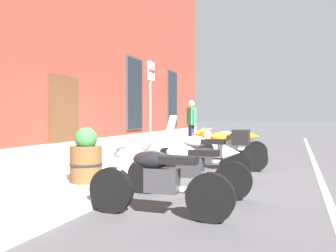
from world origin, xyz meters
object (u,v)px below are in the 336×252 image
(pedestrian_striped_shirt, at_px, (191,122))
(motorcycle_silver_touring, at_px, (205,153))
(motorcycle_grey_naked, at_px, (228,145))
(motorcycle_black_naked, at_px, (157,181))
(parking_sign, at_px, (150,98))
(barrel_planter, at_px, (86,158))
(motorcycle_orange_sport, at_px, (222,147))
(motorcycle_white_sport, at_px, (182,164))

(pedestrian_striped_shirt, bearing_deg, motorcycle_silver_touring, -160.46)
(motorcycle_grey_naked, bearing_deg, motorcycle_black_naked, -178.71)
(motorcycle_grey_naked, height_order, parking_sign, parking_sign)
(parking_sign, distance_m, barrel_planter, 2.78)
(motorcycle_orange_sport, distance_m, parking_sign, 2.12)
(motorcycle_black_naked, distance_m, motorcycle_white_sport, 1.28)
(motorcycle_orange_sport, bearing_deg, motorcycle_silver_touring, 177.18)
(motorcycle_orange_sport, xyz_separation_m, parking_sign, (-0.56, 1.66, 1.20))
(parking_sign, bearing_deg, barrel_planter, 175.27)
(motorcycle_white_sport, bearing_deg, parking_sign, 33.78)
(motorcycle_grey_naked, relative_size, parking_sign, 0.86)
(motorcycle_white_sport, bearing_deg, motorcycle_black_naked, -177.15)
(motorcycle_black_naked, relative_size, motorcycle_grey_naked, 0.93)
(motorcycle_black_naked, xyz_separation_m, pedestrian_striped_shirt, (7.70, 1.79, 0.65))
(motorcycle_orange_sport, bearing_deg, pedestrian_striped_shirt, 27.22)
(motorcycle_silver_touring, bearing_deg, motorcycle_orange_sport, -2.82)
(motorcycle_white_sport, distance_m, motorcycle_silver_touring, 1.53)
(motorcycle_orange_sport, height_order, motorcycle_grey_naked, motorcycle_orange_sport)
(motorcycle_silver_touring, height_order, motorcycle_grey_naked, motorcycle_silver_touring)
(motorcycle_black_naked, relative_size, pedestrian_striped_shirt, 1.17)
(motorcycle_white_sport, height_order, pedestrian_striped_shirt, pedestrian_striped_shirt)
(motorcycle_silver_touring, relative_size, motorcycle_grey_naked, 0.99)
(motorcycle_white_sport, xyz_separation_m, pedestrian_striped_shirt, (6.42, 1.73, 0.59))
(motorcycle_black_naked, relative_size, motorcycle_white_sport, 0.95)
(motorcycle_black_naked, height_order, motorcycle_orange_sport, motorcycle_orange_sport)
(motorcycle_white_sport, relative_size, barrel_planter, 2.15)
(parking_sign, relative_size, barrel_planter, 2.57)
(motorcycle_orange_sport, relative_size, barrel_planter, 2.06)
(motorcycle_grey_naked, distance_m, parking_sign, 2.95)
(motorcycle_white_sport, xyz_separation_m, barrel_planter, (-0.14, 1.78, 0.03))
(motorcycle_black_naked, bearing_deg, pedestrian_striped_shirt, 13.09)
(pedestrian_striped_shirt, height_order, barrel_planter, pedestrian_striped_shirt)
(motorcycle_white_sport, bearing_deg, motorcycle_grey_naked, 0.85)
(motorcycle_silver_touring, height_order, pedestrian_striped_shirt, pedestrian_striped_shirt)
(motorcycle_white_sport, height_order, motorcycle_silver_touring, motorcycle_silver_touring)
(motorcycle_black_naked, relative_size, parking_sign, 0.80)
(motorcycle_black_naked, distance_m, parking_sign, 4.19)
(motorcycle_silver_touring, distance_m, motorcycle_orange_sport, 1.39)
(motorcycle_grey_naked, xyz_separation_m, pedestrian_striped_shirt, (1.89, 1.66, 0.65))
(motorcycle_white_sport, bearing_deg, motorcycle_silver_touring, -0.40)
(motorcycle_silver_touring, bearing_deg, pedestrian_striped_shirt, 19.54)
(motorcycle_orange_sport, bearing_deg, barrel_planter, 148.59)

